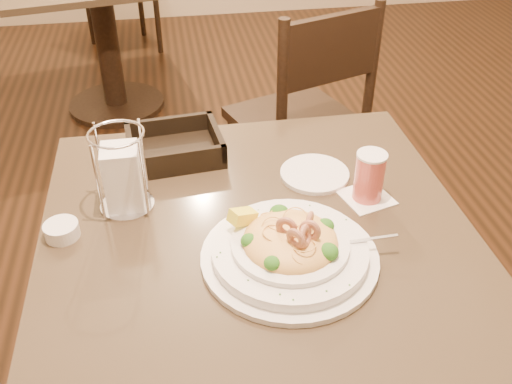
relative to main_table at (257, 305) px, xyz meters
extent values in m
cylinder|color=black|center=(0.00, 0.00, -0.14)|extent=(0.12, 0.12, 0.67)
cube|color=#4C3E2B|center=(0.00, 0.00, 0.22)|extent=(0.90, 0.90, 0.03)
cylinder|color=black|center=(-0.45, 2.06, -0.49)|extent=(0.52, 0.52, 0.03)
cylinder|color=black|center=(-0.45, 2.06, -0.14)|extent=(0.12, 0.12, 0.67)
cube|color=black|center=(0.31, 0.93, -0.05)|extent=(0.54, 0.54, 0.04)
cylinder|color=black|center=(0.41, 1.16, -0.29)|extent=(0.04, 0.04, 0.43)
cylinder|color=black|center=(0.08, 1.04, -0.29)|extent=(0.04, 0.04, 0.43)
cylinder|color=black|center=(0.54, 0.82, -0.29)|extent=(0.04, 0.04, 0.43)
cylinder|color=black|center=(0.20, 0.70, -0.29)|extent=(0.04, 0.04, 0.43)
cylinder|color=black|center=(0.54, 0.82, 0.20)|extent=(0.04, 0.04, 0.46)
cylinder|color=black|center=(0.20, 0.70, 0.20)|extent=(0.04, 0.04, 0.46)
cube|color=black|center=(0.37, 0.76, 0.30)|extent=(0.35, 0.15, 0.22)
cylinder|color=black|center=(-0.29, 3.15, -0.29)|extent=(0.04, 0.04, 0.43)
cylinder|color=black|center=(-0.63, 3.04, -0.29)|extent=(0.04, 0.04, 0.43)
cylinder|color=black|center=(-0.18, 2.81, -0.29)|extent=(0.04, 0.04, 0.43)
cylinder|color=black|center=(-0.53, 2.70, -0.29)|extent=(0.04, 0.04, 0.43)
cylinder|color=white|center=(0.05, -0.10, 0.24)|extent=(0.35, 0.35, 0.01)
cylinder|color=white|center=(0.05, -0.10, 0.26)|extent=(0.30, 0.30, 0.02)
cylinder|color=white|center=(0.05, -0.10, 0.27)|extent=(0.23, 0.23, 0.01)
ellipsoid|color=#E9B155|center=(0.05, -0.10, 0.28)|extent=(0.18, 0.18, 0.06)
cube|color=#FFF935|center=(-0.04, -0.03, 0.29)|extent=(0.07, 0.06, 0.04)
cube|color=silver|center=(0.19, -0.12, 0.27)|extent=(0.13, 0.01, 0.01)
cube|color=silver|center=(0.12, -0.12, 0.28)|extent=(0.03, 0.02, 0.00)
torus|color=#E9B155|center=(0.02, -0.11, 0.30)|extent=(0.04, 0.04, 0.02)
torus|color=#E9B155|center=(0.07, -0.13, 0.31)|extent=(0.03, 0.03, 0.02)
torus|color=#E9B155|center=(0.04, -0.04, 0.29)|extent=(0.06, 0.06, 0.03)
torus|color=#E9B155|center=(0.01, -0.09, 0.31)|extent=(0.06, 0.06, 0.03)
torus|color=#E9B155|center=(0.05, -0.06, 0.29)|extent=(0.05, 0.05, 0.02)
torus|color=#E9B155|center=(0.06, -0.09, 0.31)|extent=(0.04, 0.04, 0.02)
torus|color=#E9B155|center=(0.03, -0.08, 0.29)|extent=(0.04, 0.04, 0.02)
torus|color=#E9B155|center=(0.06, -0.07, 0.31)|extent=(0.06, 0.05, 0.04)
torus|color=#E9B155|center=(0.05, -0.17, 0.30)|extent=(0.05, 0.05, 0.02)
torus|color=#E9B155|center=(0.01, -0.10, 0.30)|extent=(0.05, 0.04, 0.03)
torus|color=#E9B155|center=(0.03, -0.09, 0.30)|extent=(0.05, 0.05, 0.02)
torus|color=#E9B155|center=(0.06, -0.15, 0.31)|extent=(0.05, 0.05, 0.02)
torus|color=#E9B155|center=(0.03, -0.13, 0.30)|extent=(0.04, 0.04, 0.02)
torus|color=#E9B155|center=(0.05, -0.10, 0.29)|extent=(0.05, 0.05, 0.03)
torus|color=#E9B155|center=(0.05, -0.11, 0.31)|extent=(0.07, 0.07, 0.03)
torus|color=#E9B155|center=(0.02, -0.04, 0.29)|extent=(0.07, 0.07, 0.02)
torus|color=#E9B155|center=(0.08, -0.12, 0.29)|extent=(0.05, 0.05, 0.01)
torus|color=#E9B155|center=(0.05, -0.11, 0.31)|extent=(0.04, 0.04, 0.03)
torus|color=#E9B155|center=(0.01, -0.11, 0.30)|extent=(0.06, 0.07, 0.03)
torus|color=#E9B155|center=(0.05, -0.10, 0.31)|extent=(0.05, 0.05, 0.02)
torus|color=#E9B155|center=(0.06, -0.10, 0.30)|extent=(0.05, 0.05, 0.03)
torus|color=tan|center=(0.06, -0.14, 0.32)|extent=(0.04, 0.05, 0.04)
torus|color=tan|center=(0.08, -0.13, 0.32)|extent=(0.05, 0.04, 0.04)
torus|color=tan|center=(0.05, -0.15, 0.32)|extent=(0.04, 0.04, 0.04)
torus|color=tan|center=(0.04, -0.11, 0.32)|extent=(0.04, 0.03, 0.04)
torus|color=tan|center=(0.08, -0.10, 0.32)|extent=(0.03, 0.05, 0.04)
ellipsoid|color=#1D5212|center=(0.12, -0.08, 0.29)|extent=(0.04, 0.04, 0.03)
ellipsoid|color=#1D5212|center=(0.04, -0.03, 0.29)|extent=(0.04, 0.04, 0.03)
ellipsoid|color=#1D5212|center=(-0.03, -0.10, 0.29)|extent=(0.03, 0.03, 0.03)
ellipsoid|color=#1D5212|center=(0.00, -0.17, 0.29)|extent=(0.03, 0.03, 0.02)
ellipsoid|color=#1D5212|center=(0.11, -0.16, 0.29)|extent=(0.04, 0.04, 0.03)
cube|color=#266619|center=(0.08, -0.23, 0.27)|extent=(0.00, 0.00, 0.00)
cube|color=#266619|center=(-0.10, -0.11, 0.27)|extent=(0.00, 0.00, 0.00)
cube|color=#266619|center=(-0.05, -0.18, 0.27)|extent=(0.00, 0.00, 0.00)
cube|color=#266619|center=(-0.09, -0.10, 0.27)|extent=(0.00, 0.00, 0.00)
cube|color=#266619|center=(0.00, -0.23, 0.27)|extent=(0.00, 0.00, 0.00)
cube|color=#266619|center=(0.00, 0.02, 0.27)|extent=(0.00, 0.00, 0.00)
cube|color=#266619|center=(0.02, -0.24, 0.27)|extent=(0.00, 0.00, 0.00)
cube|color=#266619|center=(0.18, -0.11, 0.27)|extent=(0.00, 0.00, 0.00)
cube|color=#266619|center=(0.11, 0.01, 0.27)|extent=(0.00, 0.00, 0.00)
cube|color=#266619|center=(0.12, 0.00, 0.27)|extent=(0.00, 0.00, 0.00)
cube|color=#266619|center=(0.18, -0.05, 0.27)|extent=(0.00, 0.00, 0.00)
cube|color=#266619|center=(-0.02, -0.01, 0.27)|extent=(0.00, 0.00, 0.00)
cube|color=#266619|center=(0.13, -0.22, 0.27)|extent=(0.00, 0.00, 0.00)
cube|color=#266619|center=(0.08, 0.02, 0.27)|extent=(0.00, 0.00, 0.00)
cube|color=white|center=(0.26, 0.07, 0.23)|extent=(0.13, 0.13, 0.00)
cylinder|color=#D05449|center=(0.26, 0.07, 0.29)|extent=(0.07, 0.07, 0.11)
cylinder|color=white|center=(0.26, 0.07, 0.35)|extent=(0.07, 0.07, 0.01)
cube|color=black|center=(-0.15, 0.31, 0.24)|extent=(0.24, 0.21, 0.02)
cube|color=black|center=(-0.05, 0.32, 0.27)|extent=(0.03, 0.19, 0.05)
cube|color=black|center=(-0.26, 0.30, 0.27)|extent=(0.03, 0.19, 0.05)
cube|color=black|center=(-0.16, 0.40, 0.27)|extent=(0.23, 0.04, 0.05)
cube|color=black|center=(-0.15, 0.23, 0.27)|extent=(0.23, 0.04, 0.05)
cylinder|color=silver|center=(-0.27, 0.12, 0.23)|extent=(0.12, 0.12, 0.01)
torus|color=silver|center=(-0.27, 0.12, 0.42)|extent=(0.12, 0.12, 0.01)
cube|color=white|center=(-0.27, 0.12, 0.31)|extent=(0.09, 0.09, 0.14)
cylinder|color=silver|center=(-0.32, 0.08, 0.33)|extent=(0.01, 0.01, 0.18)
cylinder|color=silver|center=(-0.22, 0.08, 0.33)|extent=(0.01, 0.01, 0.18)
cylinder|color=silver|center=(-0.32, 0.17, 0.33)|extent=(0.01, 0.01, 0.18)
cylinder|color=silver|center=(-0.22, 0.17, 0.33)|extent=(0.01, 0.01, 0.18)
cylinder|color=white|center=(0.17, 0.17, 0.24)|extent=(0.20, 0.20, 0.01)
cylinder|color=white|center=(-0.40, 0.04, 0.25)|extent=(0.09, 0.09, 0.03)
camera|label=1|loc=(-0.16, -0.91, 1.00)|focal=40.00mm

